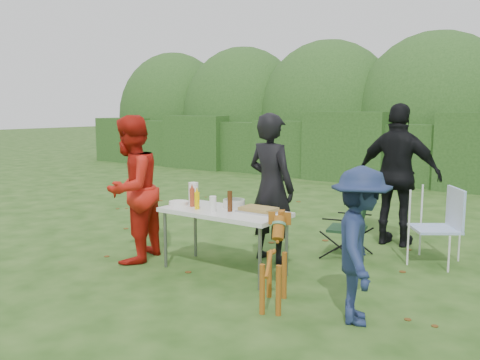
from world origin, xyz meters
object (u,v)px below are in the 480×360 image
Objects in this scene: person_red_jacket at (131,189)px; lawn_chair at (435,225)px; dog at (274,265)px; beer_bottle at (230,201)px; folding_table at (224,215)px; camping_chair at (347,225)px; paper_towel_roll at (193,193)px; child at (360,245)px; ketchup_bottle at (192,198)px; person_cook at (271,188)px; person_black_puffy at (398,175)px; mustard_bottle at (197,201)px.

person_red_jacket is 1.91× the size of lawn_chair.
beer_bottle reaches higher than dog.
folding_table is at bearing 7.86° from lawn_chair.
dog is 1.03× the size of camping_chair.
paper_towel_roll reaches higher than beer_bottle.
person_red_jacket is 2.09× the size of dog.
child is at bearing 71.06° from person_red_jacket.
camping_chair is 3.26× the size of paper_towel_roll.
child reaches higher than beer_bottle.
child is (1.84, -0.43, 0.02)m from folding_table.
camping_chair is at bearing 46.21° from ketchup_bottle.
beer_bottle is at bearing 52.66° from child.
camping_chair is 3.53× the size of beer_bottle.
person_cook is 1.96m from person_black_puffy.
paper_towel_roll is at bearing 43.25° from dog.
dog is 1.16m from beer_bottle.
person_cook is (0.21, 0.70, 0.24)m from folding_table.
person_black_puffy reaches higher than camping_chair.
ketchup_bottle reaches higher than folding_table.
dog is 3.98× the size of ketchup_bottle.
person_cook is 2.13× the size of dog.
child reaches higher than folding_table.
mustard_bottle is at bearing -155.70° from folding_table.
person_red_jacket is at bearing -167.57° from beer_bottle.
camping_chair is 1.70m from beer_bottle.
paper_towel_roll is at bearing 108.04° from person_red_jacket.
child is 1.79m from beer_bottle.
person_black_puffy is at bearing 54.56° from ketchup_bottle.
mustard_bottle is at bearing 56.31° from person_black_puffy.
folding_table is 0.61m from paper_towel_roll.
person_red_jacket is 9.16× the size of mustard_bottle.
person_black_puffy is 1.16m from camping_chair.
lawn_chair reaches higher than mustard_bottle.
folding_table is 1.89m from child.
lawn_chair is (0.67, -0.59, -0.51)m from person_black_puffy.
paper_towel_roll is (-1.51, -1.26, 0.45)m from camping_chair.
ketchup_bottle reaches higher than dog.
person_red_jacket is at bearing -145.19° from paper_towel_roll.
person_cook is 1.60m from dog.
person_cook reaches higher than child.
mustard_bottle is (-1.33, 0.44, 0.42)m from dog.
folding_table is 2.68m from person_black_puffy.
lawn_chair is at bearing 37.27° from ketchup_bottle.
person_black_puffy is 2.88m from paper_towel_roll.
child reaches higher than paper_towel_roll.
person_red_jacket reaches higher than camping_chair.
beer_bottle is at bearing -12.84° from paper_towel_roll.
lawn_chair is (1.00, 0.37, 0.06)m from camping_chair.
person_red_jacket is 0.78m from paper_towel_roll.
person_red_jacket reaches higher than lawn_chair.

